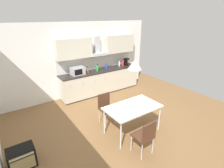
{
  "coord_description": "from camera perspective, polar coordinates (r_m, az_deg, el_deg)",
  "views": [
    {
      "loc": [
        -2.43,
        -3.4,
        2.94
      ],
      "look_at": [
        0.35,
        0.64,
        1.0
      ],
      "focal_mm": 28.0,
      "sensor_mm": 36.0,
      "label": 1
    }
  ],
  "objects": [
    {
      "name": "upper_wall_cabinets",
      "position": [
        6.8,
        -4.6,
        12.24
      ],
      "size": [
        3.28,
        0.4,
        0.7
      ],
      "color": "beige"
    },
    {
      "name": "bottle_red",
      "position": [
        7.45,
        3.56,
        6.89
      ],
      "size": [
        0.08,
        0.08,
        0.29
      ],
      "color": "red",
      "rests_on": "kitchen_counter"
    },
    {
      "name": "chair_far_left",
      "position": [
        5.03,
        -2.07,
        -7.0
      ],
      "size": [
        0.4,
        0.4,
        0.87
      ],
      "color": "#4C2D1E",
      "rests_on": "ground_plane"
    },
    {
      "name": "kitchen_counter",
      "position": [
        7.02,
        -3.63,
        0.94
      ],
      "size": [
        3.3,
        0.68,
        0.93
      ],
      "color": "#333333",
      "rests_on": "ground_plane"
    },
    {
      "name": "dining_table",
      "position": [
        4.56,
        6.78,
        -7.87
      ],
      "size": [
        1.41,
        0.83,
        0.76
      ],
      "color": "silver",
      "rests_on": "ground_plane"
    },
    {
      "name": "bottle_white",
      "position": [
        7.4,
        2.39,
        6.74
      ],
      "size": [
        0.06,
        0.06,
        0.27
      ],
      "color": "white",
      "rests_on": "kitchen_counter"
    },
    {
      "name": "backsplash_tile",
      "position": [
        7.07,
        -5.09,
        7.15
      ],
      "size": [
        3.28,
        0.02,
        0.51
      ],
      "primitive_type": "cube",
      "color": "silver",
      "rests_on": "kitchen_counter"
    },
    {
      "name": "chair_near_left",
      "position": [
        4.0,
        10.87,
        -15.9
      ],
      "size": [
        0.41,
        0.41,
        0.87
      ],
      "color": "#4C2D1E",
      "rests_on": "ground_plane"
    },
    {
      "name": "pendant_lamp",
      "position": [
        4.12,
        7.48,
        6.32
      ],
      "size": [
        0.32,
        0.32,
        0.22
      ],
      "primitive_type": "cone",
      "color": "silver"
    },
    {
      "name": "wall_back",
      "position": [
        6.69,
        -12.36,
        7.47
      ],
      "size": [
        6.56,
        0.1,
        2.73
      ],
      "primitive_type": "cube",
      "color": "white",
      "rests_on": "ground_plane"
    },
    {
      "name": "coffee_maker",
      "position": [
        7.57,
        4.59,
        7.3
      ],
      "size": [
        0.18,
        0.19,
        0.3
      ],
      "color": "black",
      "rests_on": "kitchen_counter"
    },
    {
      "name": "bottle_green",
      "position": [
        6.73,
        -4.82,
        5.24
      ],
      "size": [
        0.08,
        0.08,
        0.29
      ],
      "color": "green",
      "rests_on": "kitchen_counter"
    },
    {
      "name": "guitar_amp",
      "position": [
        4.3,
        -27.38,
        -20.56
      ],
      "size": [
        0.52,
        0.37,
        0.44
      ],
      "color": "black",
      "rests_on": "ground_plane"
    },
    {
      "name": "bottle_brown",
      "position": [
        6.55,
        -7.95,
        4.52
      ],
      "size": [
        0.08,
        0.08,
        0.26
      ],
      "color": "brown",
      "rests_on": "kitchen_counter"
    },
    {
      "name": "ground_plane",
      "position": [
        5.12,
        0.83,
        -13.62
      ],
      "size": [
        8.2,
        7.73,
        0.02
      ],
      "primitive_type": "cube",
      "color": "brown"
    },
    {
      "name": "bottle_blue",
      "position": [
        7.06,
        -1.75,
        5.78
      ],
      "size": [
        0.07,
        0.07,
        0.2
      ],
      "color": "blue",
      "rests_on": "kitchen_counter"
    },
    {
      "name": "microwave",
      "position": [
        6.42,
        -11.17,
        4.25
      ],
      "size": [
        0.48,
        0.35,
        0.28
      ],
      "color": "#ADADB2",
      "rests_on": "kitchen_counter"
    }
  ]
}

